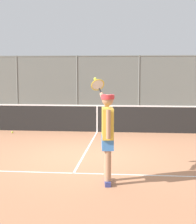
% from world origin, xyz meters
% --- Properties ---
extents(ground_plane, '(60.00, 60.00, 0.00)m').
position_xyz_m(ground_plane, '(0.00, 0.00, 0.00)').
color(ground_plane, '#B27551').
extents(court_line_markings, '(8.45, 9.30, 0.01)m').
position_xyz_m(court_line_markings, '(0.00, 1.85, 0.00)').
color(court_line_markings, white).
rests_on(court_line_markings, ground).
extents(fence_backdrop, '(18.71, 1.37, 2.92)m').
position_xyz_m(fence_backdrop, '(0.00, -9.76, 1.41)').
color(fence_backdrop, slate).
rests_on(fence_backdrop, ground).
extents(tennis_net, '(10.85, 0.09, 1.07)m').
position_xyz_m(tennis_net, '(0.00, -3.60, 0.49)').
color(tennis_net, '#2D2D2D').
rests_on(tennis_net, ground).
extents(tennis_player, '(0.58, 1.39, 2.02)m').
position_xyz_m(tennis_player, '(-0.75, 2.07, 1.02)').
color(tennis_player, navy).
rests_on(tennis_player, ground).
extents(tennis_ball_by_sideline, '(0.07, 0.07, 0.07)m').
position_xyz_m(tennis_ball_by_sideline, '(2.91, -3.04, 0.03)').
color(tennis_ball_by_sideline, '#C1D138').
rests_on(tennis_ball_by_sideline, ground).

